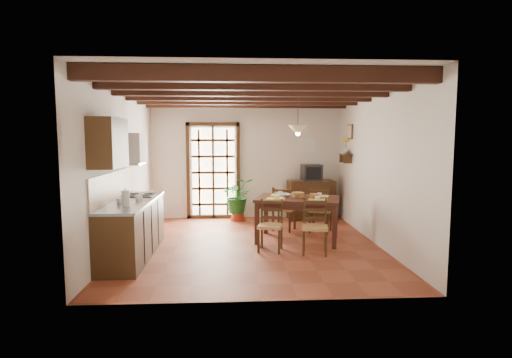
{
  "coord_description": "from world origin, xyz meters",
  "views": [
    {
      "loc": [
        -0.32,
        -7.02,
        1.92
      ],
      "look_at": [
        0.1,
        0.4,
        1.15
      ],
      "focal_mm": 28.0,
      "sensor_mm": 36.0,
      "label": 1
    }
  ],
  "objects": [
    {
      "name": "ground_plane",
      "position": [
        0.0,
        0.0,
        0.0
      ],
      "size": [
        5.0,
        5.0,
        0.0
      ],
      "primitive_type": "plane",
      "color": "brown"
    },
    {
      "name": "shelf_flowers",
      "position": [
        2.14,
        1.6,
        1.86
      ],
      "size": [
        0.14,
        0.14,
        0.36
      ],
      "color": "yellow",
      "rests_on": "shelf_vase"
    },
    {
      "name": "room_shell",
      "position": [
        0.0,
        0.0,
        1.82
      ],
      "size": [
        4.52,
        5.02,
        2.81
      ],
      "color": "silver",
      "rests_on": "ground_plane"
    },
    {
      "name": "counter_items",
      "position": [
        -1.95,
        -0.51,
        0.96
      ],
      "size": [
        0.5,
        1.43,
        0.25
      ],
      "color": "black",
      "rests_on": "kitchen_counter"
    },
    {
      "name": "framed_picture",
      "position": [
        2.22,
        1.6,
        2.05
      ],
      "size": [
        0.03,
        0.32,
        0.32
      ],
      "color": "brown",
      "rests_on": "room_shell"
    },
    {
      "name": "table_bowl",
      "position": [
        0.63,
        0.37,
        0.84
      ],
      "size": [
        0.26,
        0.26,
        0.05
      ],
      "primitive_type": "imported",
      "rotation": [
        0.0,
        0.0,
        0.24
      ],
      "color": "white",
      "rests_on": "dining_table"
    },
    {
      "name": "chair_near_left",
      "position": [
        0.3,
        -0.39,
        0.27
      ],
      "size": [
        0.48,
        0.47,
        0.87
      ],
      "rotation": [
        0.0,
        0.0,
        -0.24
      ],
      "color": "#A98247",
      "rests_on": "ground_plane"
    },
    {
      "name": "fuse_box",
      "position": [
        1.5,
        2.48,
        1.75
      ],
      "size": [
        0.25,
        0.03,
        0.32
      ],
      "primitive_type": "cube",
      "color": "white",
      "rests_on": "room_shell"
    },
    {
      "name": "pendant_lamp",
      "position": [
        0.87,
        0.34,
        2.08
      ],
      "size": [
        0.36,
        0.36,
        0.84
      ],
      "color": "black",
      "rests_on": "room_shell"
    },
    {
      "name": "crt_tv",
      "position": [
        1.51,
        2.22,
        1.11
      ],
      "size": [
        0.47,
        0.44,
        0.38
      ],
      "rotation": [
        0.0,
        0.0,
        0.08
      ],
      "color": "black",
      "rests_on": "sideboard"
    },
    {
      "name": "potted_plant",
      "position": [
        -0.22,
        2.12,
        0.57
      ],
      "size": [
        2.21,
        2.0,
        2.14
      ],
      "primitive_type": "imported",
      "rotation": [
        0.0,
        0.0,
        0.21
      ],
      "color": "#144C19",
      "rests_on": "ground_plane"
    },
    {
      "name": "ceiling_beams",
      "position": [
        0.0,
        0.0,
        2.69
      ],
      "size": [
        4.5,
        4.34,
        0.2
      ],
      "color": "black",
      "rests_on": "room_shell"
    },
    {
      "name": "table_setting",
      "position": [
        0.87,
        0.24,
        0.91
      ],
      "size": [
        1.09,
        0.73,
        0.1
      ],
      "rotation": [
        0.0,
        0.0,
        -0.28
      ],
      "color": "yellow",
      "rests_on": "dining_table"
    },
    {
      "name": "chair_near_right",
      "position": [
        1.02,
        -0.6,
        0.28
      ],
      "size": [
        0.49,
        0.47,
        0.9
      ],
      "rotation": [
        0.0,
        0.0,
        -0.2
      ],
      "color": "#A98247",
      "rests_on": "ground_plane"
    },
    {
      "name": "shelf_vase",
      "position": [
        2.14,
        1.6,
        1.65
      ],
      "size": [
        0.15,
        0.15,
        0.15
      ],
      "primitive_type": "imported",
      "color": "#B2BFB2",
      "rests_on": "wall_shelf"
    },
    {
      "name": "chair_far_right",
      "position": [
        1.44,
        0.88,
        0.29
      ],
      "size": [
        0.55,
        0.54,
        0.91
      ],
      "rotation": [
        0.0,
        0.0,
        2.72
      ],
      "color": "#A98247",
      "rests_on": "ground_plane"
    },
    {
      "name": "dining_table",
      "position": [
        0.87,
        0.24,
        0.71
      ],
      "size": [
        1.71,
        1.34,
        0.82
      ],
      "rotation": [
        0.0,
        0.0,
        -0.28
      ],
      "color": "#3A1C12",
      "rests_on": "ground_plane"
    },
    {
      "name": "kitchen_counter",
      "position": [
        -1.96,
        -0.6,
        0.47
      ],
      "size": [
        0.64,
        2.25,
        1.38
      ],
      "color": "#332010",
      "rests_on": "ground_plane"
    },
    {
      "name": "sideboard",
      "position": [
        1.51,
        2.23,
        0.46
      ],
      "size": [
        1.11,
        0.56,
        0.92
      ],
      "primitive_type": "cube",
      "rotation": [
        0.0,
        0.0,
        0.07
      ],
      "color": "#332010",
      "rests_on": "ground_plane"
    },
    {
      "name": "chair_far_left",
      "position": [
        0.72,
        1.09,
        0.29
      ],
      "size": [
        0.55,
        0.54,
        0.91
      ],
      "rotation": [
        0.0,
        0.0,
        2.69
      ],
      "color": "#A98247",
      "rests_on": "ground_plane"
    },
    {
      "name": "range_hood",
      "position": [
        -2.05,
        -0.05,
        1.73
      ],
      "size": [
        0.38,
        0.6,
        0.54
      ],
      "color": "white",
      "rests_on": "room_shell"
    },
    {
      "name": "plant_pot",
      "position": [
        -0.22,
        2.12,
        0.11
      ],
      "size": [
        0.34,
        0.34,
        0.21
      ],
      "primitive_type": "cone",
      "color": "maroon",
      "rests_on": "ground_plane"
    },
    {
      "name": "upper_cabinet",
      "position": [
        -2.08,
        -1.3,
        1.85
      ],
      "size": [
        0.35,
        0.8,
        0.7
      ],
      "primitive_type": "cube",
      "color": "#332010",
      "rests_on": "room_shell"
    },
    {
      "name": "wall_shelf",
      "position": [
        2.14,
        1.6,
        1.51
      ],
      "size": [
        0.2,
        0.42,
        0.2
      ],
      "color": "#332010",
      "rests_on": "room_shell"
    },
    {
      "name": "french_door",
      "position": [
        -0.8,
        2.45,
        1.18
      ],
      "size": [
        1.26,
        0.11,
        2.32
      ],
      "color": "white",
      "rests_on": "ground_plane"
    }
  ]
}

